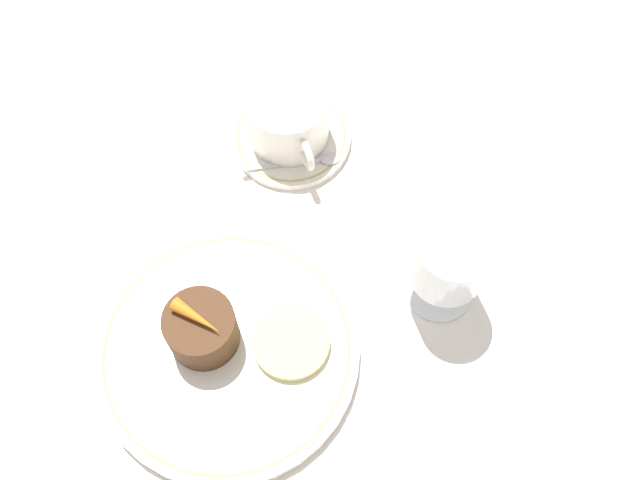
# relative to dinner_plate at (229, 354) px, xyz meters

# --- Properties ---
(ground_plane) EXTENTS (3.00, 3.00, 0.00)m
(ground_plane) POSITION_rel_dinner_plate_xyz_m (-0.00, 0.02, -0.01)
(ground_plane) COLOR white
(dinner_plate) EXTENTS (0.25, 0.25, 0.01)m
(dinner_plate) POSITION_rel_dinner_plate_xyz_m (0.00, 0.00, 0.00)
(dinner_plate) COLOR white
(dinner_plate) RESTS_ON ground_plane
(saucer) EXTENTS (0.13, 0.13, 0.01)m
(saucer) POSITION_rel_dinner_plate_xyz_m (-0.21, 0.14, -0.00)
(saucer) COLOR white
(saucer) RESTS_ON ground_plane
(coffee_cup) EXTENTS (0.11, 0.09, 0.06)m
(coffee_cup) POSITION_rel_dinner_plate_xyz_m (-0.21, 0.14, 0.04)
(coffee_cup) COLOR white
(coffee_cup) RESTS_ON saucer
(spoon) EXTENTS (0.04, 0.11, 0.00)m
(spoon) POSITION_rel_dinner_plate_xyz_m (-0.17, 0.14, 0.00)
(spoon) COLOR silver
(spoon) RESTS_ON saucer
(wine_glass) EXTENTS (0.07, 0.07, 0.11)m
(wine_glass) POSITION_rel_dinner_plate_xyz_m (0.02, 0.21, 0.06)
(wine_glass) COLOR silver
(wine_glass) RESTS_ON ground_plane
(dessert_cake) EXTENTS (0.07, 0.07, 0.05)m
(dessert_cake) POSITION_rel_dinner_plate_xyz_m (-0.02, -0.02, 0.03)
(dessert_cake) COLOR #4C2D19
(dessert_cake) RESTS_ON dinner_plate
(carrot_garnish) EXTENTS (0.05, 0.04, 0.01)m
(carrot_garnish) POSITION_rel_dinner_plate_xyz_m (-0.02, -0.02, 0.06)
(carrot_garnish) COLOR orange
(carrot_garnish) RESTS_ON dessert_cake
(pineapple_slice) EXTENTS (0.07, 0.07, 0.01)m
(pineapple_slice) POSITION_rel_dinner_plate_xyz_m (0.01, 0.06, 0.01)
(pineapple_slice) COLOR #EFE075
(pineapple_slice) RESTS_ON dinner_plate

